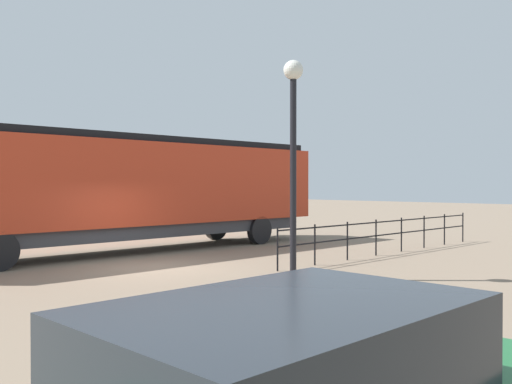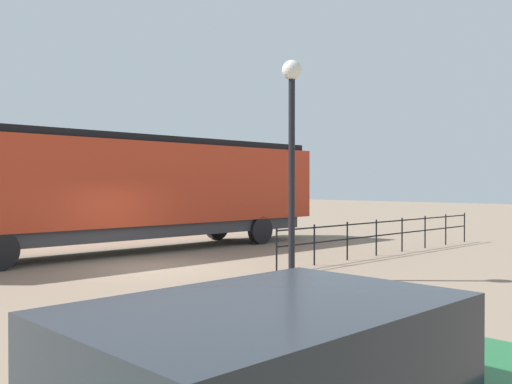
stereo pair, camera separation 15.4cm
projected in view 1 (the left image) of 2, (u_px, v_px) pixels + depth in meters
name	position (u px, v px, depth m)	size (l,w,h in m)	color
ground_plane	(151.00, 268.00, 16.17)	(120.00, 120.00, 0.00)	#84705B
locomotive	(145.00, 187.00, 20.30)	(2.95, 15.77, 4.04)	red
lamp_post	(293.00, 127.00, 14.01)	(0.49, 0.49, 5.43)	black
platform_fence	(389.00, 231.00, 19.46)	(0.05, 11.28, 1.20)	black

